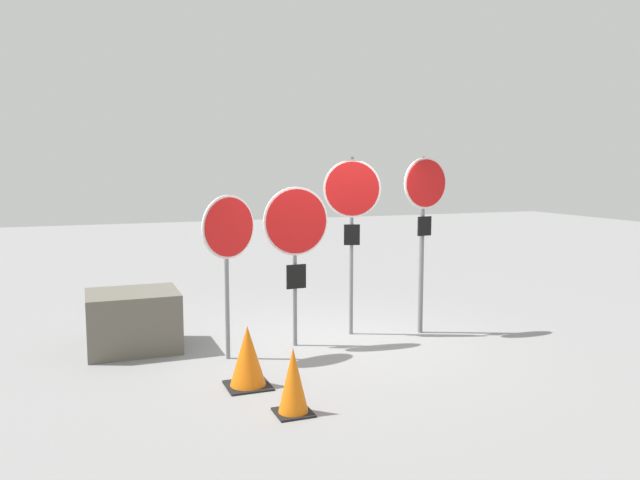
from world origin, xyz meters
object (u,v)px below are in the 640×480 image
stop_sign_2 (352,202)px  stop_sign_0 (228,236)px  traffic_cone_1 (248,357)px  storage_crate (133,321)px  stop_sign_3 (424,206)px  traffic_cone_0 (293,381)px  stop_sign_1 (296,231)px

stop_sign_2 → stop_sign_0: bearing=-147.0°
traffic_cone_1 → storage_crate: (-1.07, 1.92, 0.05)m
stop_sign_2 → traffic_cone_1: size_ratio=3.72×
stop_sign_3 → storage_crate: stop_sign_3 is taller
stop_sign_0 → stop_sign_3: 2.92m
stop_sign_2 → traffic_cone_0: 3.39m
traffic_cone_0 → traffic_cone_1: bearing=104.2°
stop_sign_0 → stop_sign_2: (1.90, 0.52, 0.36)m
stop_sign_1 → stop_sign_2: bearing=13.5°
stop_sign_3 → storage_crate: bearing=163.5°
stop_sign_2 → stop_sign_3: size_ratio=1.00×
stop_sign_0 → traffic_cone_0: bearing=-109.5°
traffic_cone_0 → storage_crate: size_ratio=0.57×
stop_sign_0 → stop_sign_1: bearing=-10.8°
stop_sign_0 → traffic_cone_1: bearing=-117.1°
traffic_cone_0 → storage_crate: bearing=114.6°
stop_sign_2 → stop_sign_3: 1.05m
stop_sign_3 → traffic_cone_0: size_ratio=3.83×
stop_sign_0 → storage_crate: stop_sign_0 is taller
stop_sign_0 → storage_crate: size_ratio=1.77×
stop_sign_3 → storage_crate: (-4.00, 0.65, -1.47)m
traffic_cone_1 → storage_crate: bearing=119.0°
traffic_cone_0 → traffic_cone_1: traffic_cone_1 is taller
stop_sign_0 → traffic_cone_1: 1.60m
traffic_cone_0 → traffic_cone_1: size_ratio=0.97×
stop_sign_0 → stop_sign_2: 2.00m
stop_sign_0 → traffic_cone_0: 2.31m
traffic_cone_1 → stop_sign_1: bearing=52.0°
stop_sign_1 → traffic_cone_0: stop_sign_1 is taller
traffic_cone_1 → stop_sign_2: bearing=38.8°
stop_sign_1 → stop_sign_2: (0.93, 0.27, 0.35)m
stop_sign_1 → traffic_cone_0: bearing=-112.4°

